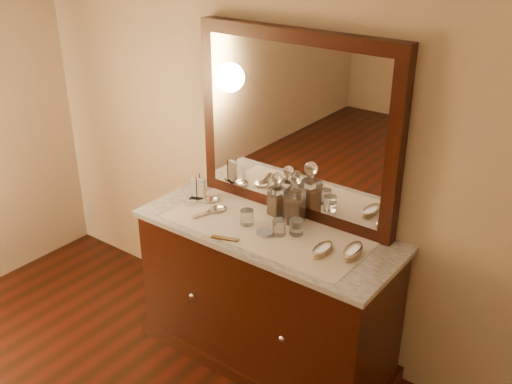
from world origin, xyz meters
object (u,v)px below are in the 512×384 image
Objects in this scene: hand_mirror_outer at (208,200)px; napkin_rack at (198,189)px; pin_dish at (265,232)px; decanter_left at (277,199)px; dresser_cabinet at (267,297)px; brush_far at (353,252)px; hand_mirror_inner at (215,210)px; comb at (225,238)px; brush_near at (322,250)px; mirror_frame at (296,126)px; decanter_right at (295,203)px.

napkin_rack is at bearing 176.73° from hand_mirror_outer.
decanter_left is at bearing 109.36° from pin_dish.
dresser_cabinet is 9.55× the size of napkin_rack.
pin_dish is at bearing -170.54° from brush_far.
hand_mirror_outer is at bearing 148.17° from hand_mirror_inner.
hand_mirror_inner is at bearing -177.39° from brush_far.
brush_far is at bearing 2.61° from hand_mirror_inner.
brush_near is (0.47, 0.17, 0.02)m from comb.
brush_near reaches higher than comb.
pin_dish reaches higher than comb.
dresser_cabinet is at bearing 46.22° from comb.
napkin_rack reaches higher than brush_far.
hand_mirror_outer is at bearing -165.76° from decanter_left.
mirror_frame is at bearing 90.00° from dresser_cabinet.
decanter_right is 1.48× the size of hand_mirror_outer.
decanter_right is 1.61× the size of brush_far.
comb is at bearing -117.34° from decanter_right.
decanter_left is at bearing 11.69° from napkin_rack.
hand_mirror_inner is (-0.24, 0.21, 0.01)m from comb.
comb is at bearing -40.17° from hand_mirror_inner.
napkin_rack is at bearing -172.61° from decanter_right.
hand_mirror_outer is at bearing 173.00° from brush_near.
decanter_right is at bearing 147.04° from brush_near.
brush_near is 0.81× the size of hand_mirror_outer.
comb is 0.51m from napkin_rack.
napkin_rack is at bearing -168.31° from decanter_left.
mirror_frame is 0.58m from pin_dish.
napkin_rack is at bearing 127.03° from comb.
mirror_frame reaches higher than pin_dish.
hand_mirror_outer is (-0.46, -0.20, -0.49)m from mirror_frame.
napkin_rack is at bearing 178.08° from brush_far.
brush_far reaches higher than hand_mirror_outer.
hand_mirror_outer is at bearing 122.39° from comb.
decanter_right is (0.19, 0.36, 0.11)m from comb.
dresser_cabinet is at bearing 3.74° from hand_mirror_inner.
dresser_cabinet is 9.66× the size of comb.
comb is 0.45m from hand_mirror_outer.
decanter_right reaches higher than brush_far.
napkin_rack reaches higher than comb.
dresser_cabinet is 7.47× the size of brush_far.
hand_mirror_inner reaches higher than pin_dish.
napkin_rack reaches higher than brush_near.
comb reaches higher than dresser_cabinet.
decanter_right is 0.56m from hand_mirror_outer.
napkin_rack is 0.20m from hand_mirror_inner.
decanter_left is (-0.05, -0.09, -0.40)m from mirror_frame.
brush_near is at bearing -26.35° from decanter_left.
comb is at bearing -98.37° from decanter_left.
comb is at bearing -33.12° from napkin_rack.
decanter_left is (0.48, 0.10, 0.04)m from napkin_rack.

